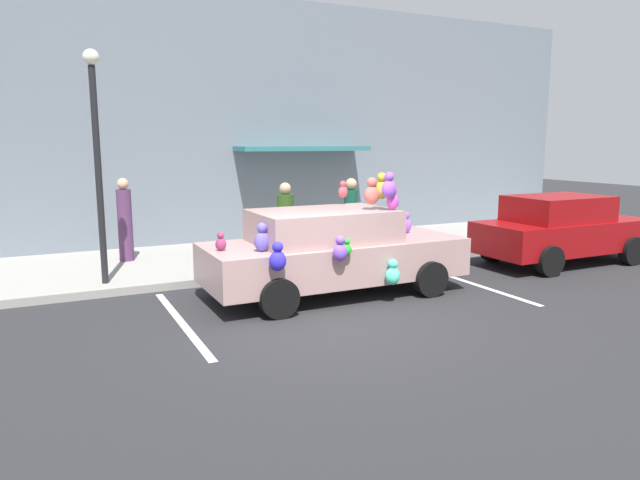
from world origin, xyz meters
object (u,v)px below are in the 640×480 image
Objects in this scene: plush_covered_car at (332,251)px; pedestrian_near_shopfront at (286,225)px; pedestrian_by_lamp at (351,220)px; street_lamp_post at (97,145)px; parked_sedan_behind at (561,229)px; pedestrian_walking_past at (125,222)px; teddy_bear_on_sidewalk at (313,245)px.

pedestrian_near_shopfront is (0.14, 2.48, 0.14)m from plush_covered_car.
pedestrian_by_lamp is at bearing -17.76° from pedestrian_near_shopfront.
plush_covered_car is 4.59m from street_lamp_post.
parked_sedan_behind is 2.39× the size of pedestrian_near_shopfront.
pedestrian_walking_past is at bearing 156.35° from pedestrian_by_lamp.
teddy_bear_on_sidewalk is 0.44× the size of pedestrian_walking_past.
teddy_bear_on_sidewalk is at bearing -28.91° from pedestrian_walking_past.
pedestrian_walking_past is at bearing 71.72° from street_lamp_post.
parked_sedan_behind is at bearing -20.04° from teddy_bear_on_sidewalk.
plush_covered_car reaches higher than pedestrian_by_lamp.
parked_sedan_behind is 5.61m from teddy_bear_on_sidewalk.
pedestrian_walking_past is (-3.14, 1.54, 0.07)m from pedestrian_near_shopfront.
teddy_bear_on_sidewalk is at bearing 73.68° from plush_covered_car.
pedestrian_near_shopfront is (-0.46, 0.45, 0.42)m from teddy_bear_on_sidewalk.
plush_covered_car is at bearing -178.89° from parked_sedan_behind.
parked_sedan_behind is 2.28× the size of pedestrian_by_lamp.
street_lamp_post is 2.30× the size of pedestrian_walking_past.
plush_covered_car is 2.49m from pedestrian_near_shopfront.
pedestrian_near_shopfront is 0.96× the size of pedestrian_by_lamp.
pedestrian_near_shopfront is 3.50m from pedestrian_walking_past.
street_lamp_post is at bearing 179.67° from teddy_bear_on_sidewalk.
pedestrian_by_lamp is at bearing 0.55° from teddy_bear_on_sidewalk.
street_lamp_post reaches higher than pedestrian_near_shopfront.
teddy_bear_on_sidewalk is (0.60, 2.03, -0.29)m from plush_covered_car.
plush_covered_car is 5.86m from parked_sedan_behind.
plush_covered_car is 1.15× the size of parked_sedan_behind.
street_lamp_post reaches higher than pedestrian_walking_past.
pedestrian_by_lamp is at bearing 53.42° from plush_covered_car.
pedestrian_walking_past reaches higher than parked_sedan_behind.
plush_covered_car is 1.12× the size of street_lamp_post.
pedestrian_walking_past reaches higher than pedestrian_by_lamp.
teddy_bear_on_sidewalk is 0.45× the size of pedestrian_by_lamp.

